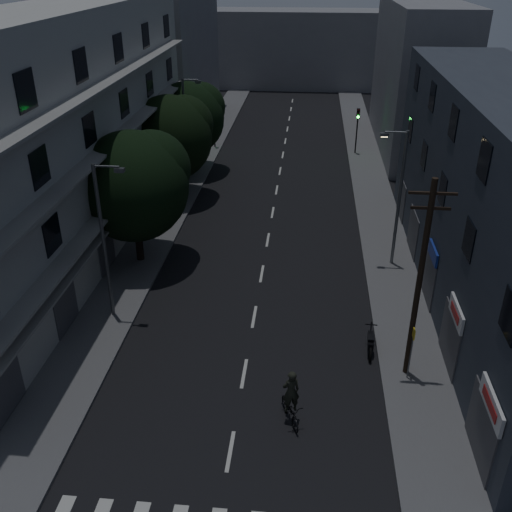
% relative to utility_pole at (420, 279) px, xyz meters
% --- Properties ---
extents(ground, '(160.00, 160.00, 0.00)m').
position_rel_utility_pole_xyz_m(ground, '(-7.09, 17.86, -4.87)').
color(ground, black).
rests_on(ground, ground).
extents(sidewalk_left, '(3.00, 90.00, 0.15)m').
position_rel_utility_pole_xyz_m(sidewalk_left, '(-14.59, 17.86, -4.79)').
color(sidewalk_left, '#565659').
rests_on(sidewalk_left, ground).
extents(sidewalk_right, '(3.00, 90.00, 0.15)m').
position_rel_utility_pole_xyz_m(sidewalk_right, '(0.41, 17.86, -4.79)').
color(sidewalk_right, '#565659').
rests_on(sidewalk_right, ground).
extents(lane_markings, '(0.15, 60.50, 0.01)m').
position_rel_utility_pole_xyz_m(lane_markings, '(-7.09, 24.11, -4.86)').
color(lane_markings, beige).
rests_on(lane_markings, ground).
extents(building_left, '(7.00, 36.00, 14.00)m').
position_rel_utility_pole_xyz_m(building_left, '(-19.07, 10.86, 2.13)').
color(building_left, '#A9A9A4').
rests_on(building_left, ground).
extents(building_right, '(6.19, 28.00, 11.00)m').
position_rel_utility_pole_xyz_m(building_right, '(4.90, 6.85, 0.63)').
color(building_right, '#2E343E').
rests_on(building_right, ground).
extents(building_far_left, '(6.00, 20.00, 16.00)m').
position_rel_utility_pole_xyz_m(building_far_left, '(-19.09, 40.86, 3.13)').
color(building_far_left, slate).
rests_on(building_far_left, ground).
extents(building_far_right, '(6.00, 20.00, 13.00)m').
position_rel_utility_pole_xyz_m(building_far_right, '(4.91, 34.86, 1.63)').
color(building_far_right, slate).
rests_on(building_far_right, ground).
extents(building_far_end, '(24.00, 8.00, 10.00)m').
position_rel_utility_pole_xyz_m(building_far_end, '(-7.09, 62.86, 0.13)').
color(building_far_end, slate).
rests_on(building_far_end, ground).
extents(tree_near, '(6.35, 6.35, 7.83)m').
position_rel_utility_pole_xyz_m(tree_near, '(-14.46, 9.27, 0.18)').
color(tree_near, black).
rests_on(tree_near, sidewalk_left).
extents(tree_mid, '(6.18, 6.18, 7.60)m').
position_rel_utility_pole_xyz_m(tree_mid, '(-14.73, 19.49, 0.03)').
color(tree_mid, black).
rests_on(tree_mid, sidewalk_left).
extents(tree_far, '(5.96, 5.96, 7.37)m').
position_rel_utility_pole_xyz_m(tree_far, '(-14.64, 25.62, -0.10)').
color(tree_far, black).
rests_on(tree_far, sidewalk_left).
extents(traffic_signal_far_right, '(0.28, 0.37, 4.10)m').
position_rel_utility_pole_xyz_m(traffic_signal_far_right, '(-0.41, 31.64, -1.77)').
color(traffic_signal_far_right, black).
rests_on(traffic_signal_far_right, sidewalk_right).
extents(traffic_signal_far_left, '(0.28, 0.37, 4.10)m').
position_rel_utility_pole_xyz_m(traffic_signal_far_left, '(-13.71, 32.27, -1.77)').
color(traffic_signal_far_left, black).
rests_on(traffic_signal_far_left, sidewalk_left).
extents(street_lamp_left_near, '(1.51, 0.25, 8.00)m').
position_rel_utility_pole_xyz_m(street_lamp_left_near, '(-14.16, 3.24, -0.27)').
color(street_lamp_left_near, '#515559').
rests_on(street_lamp_left_near, sidewalk_left).
extents(street_lamp_right, '(1.51, 0.25, 8.00)m').
position_rel_utility_pole_xyz_m(street_lamp_right, '(0.41, 10.18, -0.27)').
color(street_lamp_right, slate).
rests_on(street_lamp_right, sidewalk_right).
extents(street_lamp_left_far, '(1.51, 0.25, 8.00)m').
position_rel_utility_pole_xyz_m(street_lamp_left_far, '(-14.41, 23.48, -0.27)').
color(street_lamp_left_far, '#505357').
rests_on(street_lamp_left_far, sidewalk_left).
extents(utility_pole, '(1.80, 0.24, 9.00)m').
position_rel_utility_pole_xyz_m(utility_pole, '(0.00, 0.00, 0.00)').
color(utility_pole, black).
rests_on(utility_pole, sidewalk_right).
extents(bus_stop_sign, '(0.06, 0.35, 2.52)m').
position_rel_utility_pole_xyz_m(bus_stop_sign, '(0.02, -0.39, -2.98)').
color(bus_stop_sign, '#595B60').
rests_on(bus_stop_sign, sidewalk_right).
extents(motorcycle, '(0.56, 1.94, 1.25)m').
position_rel_utility_pole_xyz_m(motorcycle, '(-1.44, 1.49, -4.38)').
color(motorcycle, black).
rests_on(motorcycle, ground).
extents(cyclist, '(1.32, 2.01, 2.41)m').
position_rel_utility_pole_xyz_m(cyclist, '(-4.95, -3.29, -4.05)').
color(cyclist, black).
rests_on(cyclist, ground).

